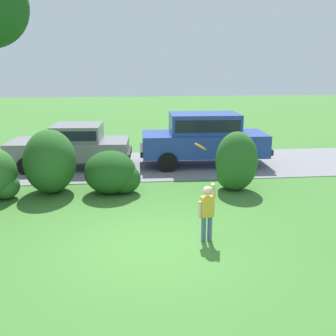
{
  "coord_description": "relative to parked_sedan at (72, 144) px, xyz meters",
  "views": [
    {
      "loc": [
        -0.48,
        -7.61,
        3.62
      ],
      "look_at": [
        0.6,
        2.08,
        1.1
      ],
      "focal_mm": 42.81,
      "sensor_mm": 36.0,
      "label": 1
    }
  ],
  "objects": [
    {
      "name": "ground_plane",
      "position": [
        2.35,
        -6.81,
        -0.85
      ],
      "size": [
        80.0,
        80.0,
        0.0
      ],
      "primitive_type": "plane",
      "color": "#3D752D"
    },
    {
      "name": "driveway_strip",
      "position": [
        2.35,
        -0.03,
        -0.84
      ],
      "size": [
        28.0,
        4.4,
        0.02
      ],
      "primitive_type": "cube",
      "color": "slate",
      "rests_on": "ground"
    },
    {
      "name": "shrub_centre_left",
      "position": [
        -0.27,
        -2.92,
        0.03
      ],
      "size": [
        1.48,
        1.77,
        1.84
      ],
      "color": "#286023",
      "rests_on": "ground"
    },
    {
      "name": "shrub_centre",
      "position": [
        1.53,
        -3.18,
        -0.27
      ],
      "size": [
        1.62,
        1.47,
        1.24
      ],
      "color": "#1E511C",
      "rests_on": "ground"
    },
    {
      "name": "shrub_centre_right",
      "position": [
        5.11,
        -3.29,
        -0.07
      ],
      "size": [
        1.24,
        1.19,
        1.76
      ],
      "color": "#286023",
      "rests_on": "ground"
    },
    {
      "name": "parked_sedan",
      "position": [
        0.0,
        0.0,
        0.0
      ],
      "size": [
        4.5,
        2.3,
        1.56
      ],
      "color": "gray",
      "rests_on": "ground"
    },
    {
      "name": "parked_suv",
      "position": [
        4.78,
        -0.17,
        0.23
      ],
      "size": [
        4.76,
        2.23,
        1.92
      ],
      "color": "#28429E",
      "rests_on": "ground"
    },
    {
      "name": "child_thrower",
      "position": [
        3.55,
        -6.72,
        -0.13
      ],
      "size": [
        0.43,
        0.32,
        1.29
      ],
      "color": "#4C608C",
      "rests_on": "ground"
    },
    {
      "name": "frisbee",
      "position": [
        3.55,
        -5.85,
        1.02
      ],
      "size": [
        0.28,
        0.28,
        0.21
      ],
      "color": "orange"
    }
  ]
}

